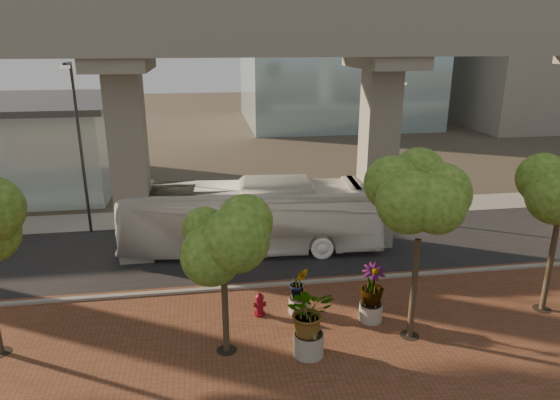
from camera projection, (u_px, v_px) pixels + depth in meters
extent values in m
plane|color=#3B362B|center=(264.00, 267.00, 23.63)|extent=(160.00, 160.00, 0.00)
cube|color=brown|center=(295.00, 373.00, 16.10)|extent=(70.00, 13.00, 0.06)
cube|color=black|center=(260.00, 250.00, 25.51)|extent=(90.00, 8.00, 0.04)
cube|color=gray|center=(270.00, 285.00, 21.73)|extent=(70.00, 0.25, 0.16)
cube|color=gray|center=(250.00, 214.00, 30.67)|extent=(90.00, 3.00, 0.06)
cube|color=gray|center=(261.00, 34.00, 20.75)|extent=(72.00, 2.40, 1.80)
cube|color=gray|center=(253.00, 35.00, 23.76)|extent=(72.00, 2.40, 1.80)
cube|color=gray|center=(250.00, 5.00, 24.36)|extent=(72.00, 0.12, 1.00)
cube|color=gray|center=(544.00, 23.00, 59.22)|extent=(18.00, 16.00, 24.00)
imported|color=white|center=(251.00, 217.00, 24.97)|extent=(13.11, 4.05, 3.60)
cylinder|color=maroon|center=(260.00, 314.00, 19.45)|extent=(0.43, 0.43, 0.10)
cylinder|color=maroon|center=(260.00, 306.00, 19.34)|extent=(0.29, 0.29, 0.69)
sphere|color=maroon|center=(260.00, 298.00, 19.23)|extent=(0.34, 0.34, 0.34)
cylinder|color=maroon|center=(260.00, 294.00, 19.18)|extent=(0.10, 0.10, 0.12)
cylinder|color=maroon|center=(260.00, 304.00, 19.32)|extent=(0.48, 0.19, 0.19)
cylinder|color=#A8A498|center=(308.00, 344.00, 16.92)|extent=(1.03, 1.03, 0.80)
imported|color=#2B5416|center=(309.00, 311.00, 16.53)|extent=(2.30, 2.30, 1.72)
cylinder|color=#A5A095|center=(371.00, 312.00, 19.01)|extent=(0.88, 0.88, 0.68)
imported|color=#2B5416|center=(372.00, 285.00, 18.65)|extent=(2.15, 2.15, 1.61)
cylinder|color=gray|center=(299.00, 305.00, 19.55)|extent=(0.80, 0.80, 0.62)
imported|color=#2B5416|center=(299.00, 283.00, 19.25)|extent=(1.77, 1.77, 1.33)
cylinder|color=black|center=(1.00, 352.00, 17.14)|extent=(0.70, 0.70, 0.01)
cylinder|color=#473A29|center=(225.00, 308.00, 16.74)|extent=(0.22, 0.22, 3.29)
cylinder|color=black|center=(227.00, 350.00, 17.25)|extent=(0.70, 0.70, 0.01)
cylinder|color=#473A29|center=(414.00, 289.00, 17.52)|extent=(0.22, 0.22, 3.77)
cylinder|color=black|center=(409.00, 335.00, 18.11)|extent=(0.70, 0.70, 0.01)
cylinder|color=#473A29|center=(550.00, 266.00, 19.29)|extent=(0.22, 0.22, 3.79)
cylinder|color=black|center=(542.00, 309.00, 19.87)|extent=(0.70, 0.70, 0.01)
cylinder|color=#2D2C31|center=(81.00, 152.00, 26.45)|extent=(0.16, 0.16, 9.09)
cube|color=#2D2C31|center=(67.00, 64.00, 24.51)|extent=(0.17, 1.14, 0.17)
cube|color=silver|center=(65.00, 67.00, 24.01)|extent=(0.45, 0.23, 0.14)
cylinder|color=#2C2B30|center=(391.00, 152.00, 28.69)|extent=(0.14, 0.14, 8.09)
cube|color=#2C2B30|center=(399.00, 81.00, 26.97)|extent=(0.15, 1.01, 0.15)
cube|color=silver|center=(403.00, 84.00, 26.52)|extent=(0.40, 0.20, 0.12)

